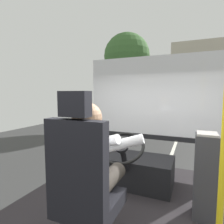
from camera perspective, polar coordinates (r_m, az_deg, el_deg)
name	(u,v)px	position (r m, az deg, el deg)	size (l,w,h in m)	color
ground	(179,133)	(10.75, 19.88, -6.17)	(18.00, 44.00, 0.06)	#323232
driver_seat	(84,188)	(1.59, -8.55, -22.04)	(0.48, 0.48, 1.31)	black
bus_driver	(92,161)	(1.62, -6.13, -14.54)	(0.78, 0.59, 0.77)	#332D28
steering_console	(132,169)	(2.79, 6.24, -16.93)	(1.10, 0.99, 0.80)	black
fare_box	(205,176)	(2.24, 26.57, -17.06)	(0.21, 0.25, 0.90)	#333338
windshield_panel	(155,107)	(3.40, 13.08, 1.40)	(2.50, 0.08, 1.48)	white
street_tree	(127,57)	(11.66, 4.54, 16.40)	(2.72, 2.72, 5.69)	#4C3828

